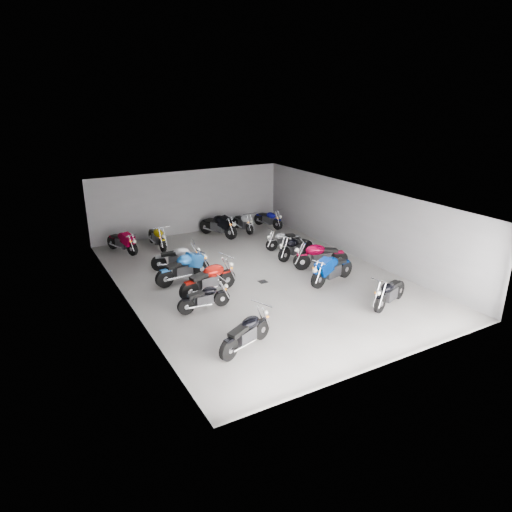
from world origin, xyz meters
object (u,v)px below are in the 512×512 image
object	(u,v)px
motorcycle_right_f	(283,240)
motorcycle_left_a	(246,333)
motorcycle_left_d	(209,279)
motorcycle_left_f	(177,258)
motorcycle_back_e	(243,222)
motorcycle_back_a	(122,242)
motorcycle_back_d	(218,226)
motorcycle_right_c	(332,269)
drain_grate	(263,282)
motorcycle_left_c	(205,298)
motorcycle_left_e	(184,268)
motorcycle_right_d	(320,256)
motorcycle_back_b	(157,237)
motorcycle_back_f	(268,219)
motorcycle_right_e	(295,247)
motorcycle_right_a	(390,292)

from	to	relation	value
motorcycle_right_f	motorcycle_left_a	bearing A→B (deg)	143.72
motorcycle_left_d	motorcycle_left_f	world-z (taller)	motorcycle_left_d
motorcycle_left_a	motorcycle_back_e	bearing A→B (deg)	130.33
motorcycle_back_a	motorcycle_back_d	bearing A→B (deg)	158.00
motorcycle_left_a	motorcycle_right_c	distance (m)	5.70
drain_grate	motorcycle_right_c	world-z (taller)	motorcycle_right_c
motorcycle_back_d	motorcycle_back_e	xyz separation A→B (m)	(1.51, 0.20, -0.09)
motorcycle_left_c	motorcycle_left_d	distance (m)	1.28
motorcycle_left_e	motorcycle_right_c	bearing A→B (deg)	49.08
motorcycle_right_d	motorcycle_back_b	bearing A→B (deg)	58.63
drain_grate	motorcycle_back_a	distance (m)	7.21
motorcycle_left_e	motorcycle_left_f	size ratio (longest dim) A/B	1.14
motorcycle_right_f	motorcycle_back_f	xyz separation A→B (m)	(1.23, 3.42, 0.03)
motorcycle_left_c	motorcycle_back_f	distance (m)	10.15
motorcycle_left_d	motorcycle_back_a	xyz separation A→B (m)	(-1.59, 6.09, -0.07)
motorcycle_back_d	motorcycle_left_a	bearing A→B (deg)	45.11
motorcycle_left_d	motorcycle_left_a	bearing A→B (deg)	-20.04
motorcycle_back_b	motorcycle_back_d	xyz separation A→B (m)	(3.22, 0.17, 0.06)
motorcycle_left_d	motorcycle_left_f	distance (m)	2.91
motorcycle_left_a	motorcycle_back_a	xyz separation A→B (m)	(-1.01, 10.02, -0.00)
motorcycle_left_f	motorcycle_right_c	distance (m)	6.28
motorcycle_right_d	motorcycle_back_a	xyz separation A→B (m)	(-6.60, 6.00, -0.06)
drain_grate	motorcycle_left_f	xyz separation A→B (m)	(-2.39, 2.89, 0.49)
motorcycle_back_b	motorcycle_left_e	bearing A→B (deg)	83.67
motorcycle_left_d	drain_grate	bearing A→B (deg)	78.68
motorcycle_left_c	motorcycle_back_e	xyz separation A→B (m)	(5.37, 7.45, 0.03)
drain_grate	motorcycle_left_e	bearing A→B (deg)	150.40
motorcycle_left_f	motorcycle_right_e	world-z (taller)	motorcycle_right_e
motorcycle_left_e	motorcycle_back_b	bearing A→B (deg)	164.34
motorcycle_right_e	motorcycle_right_f	world-z (taller)	motorcycle_right_e
motorcycle_left_a	motorcycle_back_b	size ratio (longest dim) A/B	0.93
motorcycle_right_c	motorcycle_right_e	world-z (taller)	motorcycle_right_c
motorcycle_right_c	motorcycle_back_b	size ratio (longest dim) A/B	1.06
motorcycle_right_c	motorcycle_back_b	world-z (taller)	motorcycle_right_c
motorcycle_back_e	motorcycle_right_a	bearing A→B (deg)	90.39
motorcycle_right_a	motorcycle_right_e	size ratio (longest dim) A/B	0.97
motorcycle_back_b	motorcycle_back_f	world-z (taller)	motorcycle_back_b
motorcycle_right_a	motorcycle_left_a	bearing A→B (deg)	70.90
motorcycle_left_a	motorcycle_right_e	distance (m)	7.75
motorcycle_right_a	motorcycle_left_f	bearing A→B (deg)	17.31
motorcycle_right_f	motorcycle_back_b	distance (m)	5.89
drain_grate	motorcycle_back_b	bearing A→B (deg)	110.61
motorcycle_left_d	motorcycle_back_e	bearing A→B (deg)	131.66
motorcycle_back_a	motorcycle_back_e	distance (m)	6.33
motorcycle_left_d	motorcycle_left_e	bearing A→B (deg)	-177.32
motorcycle_right_d	motorcycle_back_a	world-z (taller)	motorcycle_right_d
motorcycle_left_e	motorcycle_right_e	xyz separation A→B (m)	(5.21, 0.11, -0.06)
motorcycle_left_f	motorcycle_back_b	size ratio (longest dim) A/B	0.95
drain_grate	motorcycle_back_a	world-z (taller)	motorcycle_back_a
motorcycle_left_d	motorcycle_back_b	world-z (taller)	motorcycle_left_d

